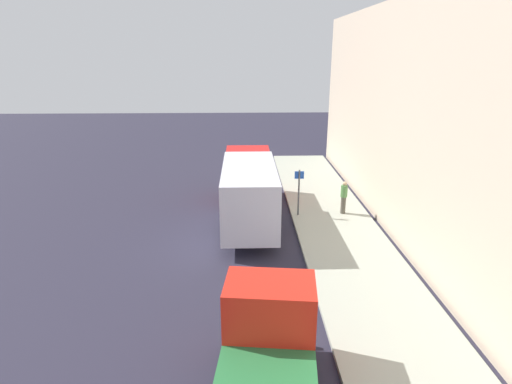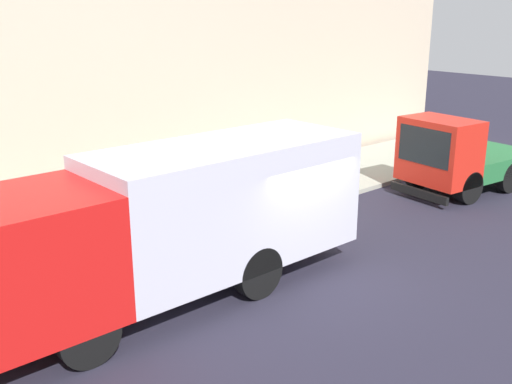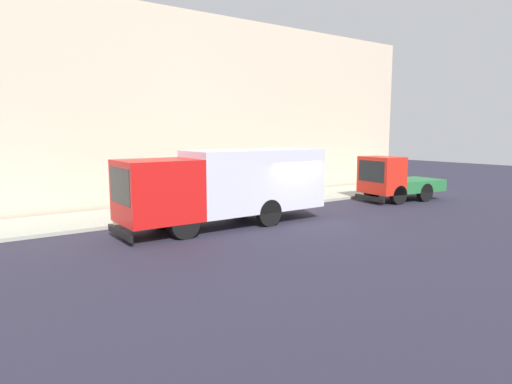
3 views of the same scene
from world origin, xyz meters
name	(u,v)px [view 1 (image 1 of 3)]	position (x,y,z in m)	size (l,w,h in m)	color
ground	(228,244)	(0.00, 0.00, 0.00)	(80.00, 80.00, 0.00)	#272534
sidewalk	(344,241)	(4.89, 0.00, 0.07)	(3.78, 30.00, 0.14)	#A5A999
building_facade	(414,127)	(7.28, 0.00, 4.90)	(0.50, 30.00, 9.79)	beige
large_utility_truck	(249,186)	(0.92, 2.67, 1.69)	(2.30, 8.51, 2.99)	red
small_flatbed_truck	(268,354)	(1.18, -8.00, 1.12)	(2.67, 4.86, 2.42)	red
pedestrian_walking	(344,197)	(5.53, 3.04, 1.00)	(0.37, 0.37, 1.63)	#544F44
street_sign_post	(299,188)	(3.30, 2.90, 1.49)	(0.44, 0.08, 2.26)	#4C5156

